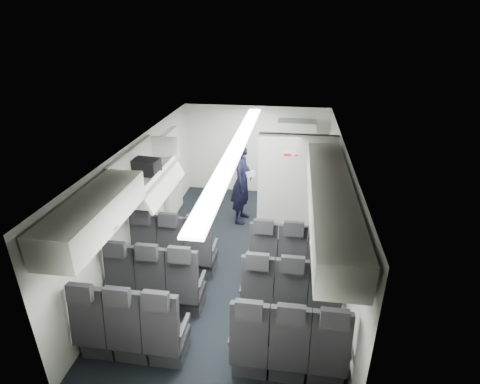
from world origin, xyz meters
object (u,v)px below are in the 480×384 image
(galley_unit, at_px, (295,161))
(carry_on_bag, at_px, (146,167))
(seat_row_mid, at_px, (222,292))
(flight_attendant, at_px, (242,182))
(seat_row_front, at_px, (232,257))
(boarding_door, at_px, (172,173))
(seat_row_rear, at_px, (208,341))

(galley_unit, relative_size, carry_on_bag, 4.59)
(seat_row_mid, xyz_separation_m, flight_attendant, (-0.12, 2.89, 0.49))
(seat_row_front, height_order, flight_attendant, flight_attendant)
(seat_row_front, relative_size, boarding_door, 1.79)
(carry_on_bag, bearing_deg, seat_row_front, -3.93)
(galley_unit, distance_m, carry_on_bag, 3.91)
(seat_row_mid, relative_size, boarding_door, 1.79)
(seat_row_front, bearing_deg, flight_attendant, 93.34)
(seat_row_mid, distance_m, carry_on_bag, 2.32)
(carry_on_bag, bearing_deg, boarding_door, 103.43)
(seat_row_front, height_order, carry_on_bag, carry_on_bag)
(seat_row_rear, bearing_deg, seat_row_mid, 90.00)
(seat_row_mid, height_order, flight_attendant, flight_attendant)
(boarding_door, bearing_deg, seat_row_rear, -67.13)
(seat_row_rear, bearing_deg, carry_on_bag, 124.58)
(boarding_door, relative_size, flight_attendant, 1.04)
(seat_row_front, height_order, seat_row_rear, same)
(flight_attendant, relative_size, carry_on_bag, 4.31)
(seat_row_mid, height_order, boarding_door, boarding_door)
(boarding_door, bearing_deg, carry_on_bag, -83.31)
(seat_row_mid, bearing_deg, seat_row_front, 90.00)
(seat_row_front, bearing_deg, seat_row_mid, -90.00)
(seat_row_rear, distance_m, galley_unit, 5.17)
(seat_row_mid, height_order, galley_unit, galley_unit)
(boarding_door, xyz_separation_m, flight_attendant, (1.52, -0.10, -0.06))
(boarding_door, bearing_deg, flight_attendant, -3.74)
(boarding_door, xyz_separation_m, carry_on_bag, (0.21, -1.82, 0.85))
(galley_unit, xyz_separation_m, boarding_door, (-2.59, -1.17, 0.00))
(boarding_door, bearing_deg, galley_unit, 24.28)
(boarding_door, bearing_deg, seat_row_front, -51.84)
(seat_row_mid, distance_m, flight_attendant, 2.93)
(seat_row_front, xyz_separation_m, seat_row_mid, (0.00, -0.90, 0.00))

